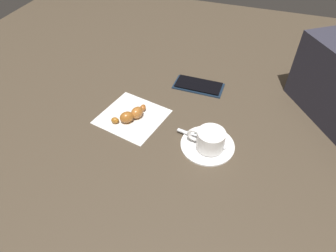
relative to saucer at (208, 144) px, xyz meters
The scene contains 8 objects.
ground_plane 0.13m from the saucer, 169.71° to the left, with size 1.80×1.80×0.00m, color #45382A.
saucer is the anchor object (origin of this frame).
espresso_cup 0.03m from the saucer, 58.47° to the right, with size 0.10×0.07×0.05m.
teaspoon 0.01m from the saucer, 58.88° to the left, with size 0.14×0.04×0.01m.
sugar_packet 0.03m from the saucer, 102.87° to the left, with size 0.07×0.02×0.01m, color white.
napkin 0.23m from the saucer, behind, with size 0.17×0.16×0.00m, color silver.
croissant 0.22m from the saucer, behind, with size 0.08×0.10×0.03m.
cell_phone 0.25m from the saucer, 109.75° to the left, with size 0.16×0.08×0.01m.
Camera 1 is at (0.20, -0.54, 0.56)m, focal length 31.57 mm.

